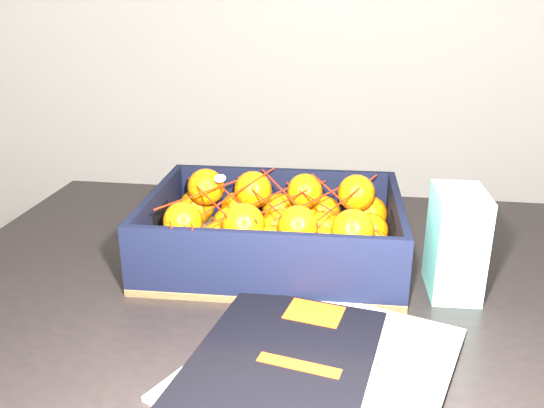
# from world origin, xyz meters

# --- Properties ---
(table) EXTENTS (1.22, 0.83, 0.75)m
(table) POSITION_xyz_m (0.18, 0.06, 0.65)
(table) COLOR black
(table) RESTS_ON ground
(magazine_stack) EXTENTS (0.38, 0.35, 0.02)m
(magazine_stack) POSITION_xyz_m (0.19, -0.18, 0.76)
(magazine_stack) COLOR silver
(magazine_stack) RESTS_ON table
(produce_crate) EXTENTS (0.41, 0.31, 0.11)m
(produce_crate) POSITION_xyz_m (0.11, 0.12, 0.78)
(produce_crate) COLOR brown
(produce_crate) RESTS_ON table
(clementine_heap) EXTENTS (0.39, 0.29, 0.12)m
(clementine_heap) POSITION_xyz_m (0.11, 0.12, 0.81)
(clementine_heap) COLOR #D76304
(clementine_heap) RESTS_ON produce_crate
(mesh_net) EXTENTS (0.34, 0.28, 0.09)m
(mesh_net) POSITION_xyz_m (0.11, 0.11, 0.86)
(mesh_net) COLOR red
(mesh_net) RESTS_ON clementine_heap
(retail_carton) EXTENTS (0.07, 0.11, 0.16)m
(retail_carton) POSITION_xyz_m (0.39, 0.04, 0.83)
(retail_carton) COLOR white
(retail_carton) RESTS_ON table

